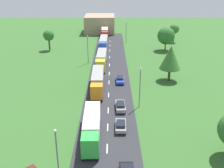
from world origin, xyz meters
name	(u,v)px	position (x,y,z in m)	size (l,w,h in m)	color
road	(107,107)	(0.00, 24.50, 0.03)	(10.00, 140.00, 0.06)	#2B2B30
lane_marking_centre	(107,116)	(0.00, 20.75, 0.07)	(0.16, 121.03, 0.01)	white
truck_lead	(91,126)	(-2.46, 13.92, 2.11)	(2.77, 12.14, 3.52)	green
truck_second	(97,80)	(-2.47, 33.25, 2.20)	(2.64, 13.02, 3.73)	orange
truck_third	(101,59)	(-2.20, 49.39, 2.20)	(2.74, 13.08, 3.73)	yellow
truck_fourth	(103,43)	(-2.21, 68.79, 2.12)	(2.71, 13.88, 3.54)	blue
truck_fifth	(104,32)	(-2.19, 86.21, 2.21)	(2.75, 11.83, 3.78)	red
car_second	(120,125)	(2.19, 16.40, 0.78)	(1.84, 4.10, 1.36)	gray
car_third	(120,106)	(2.33, 23.53, 0.83)	(1.91, 4.56, 1.44)	gray
car_fourth	(119,79)	(2.63, 37.57, 0.79)	(1.86, 4.37, 1.37)	blue
lamppost_lead	(56,154)	(-5.82, 3.93, 4.31)	(0.36, 0.36, 7.68)	slate
lamppost_second	(139,85)	(6.03, 24.81, 4.49)	(0.36, 0.36, 8.03)	slate
lamppost_third	(87,48)	(-6.16, 52.63, 4.54)	(0.36, 0.36, 8.13)	slate
lamppost_fourth	(125,31)	(5.94, 77.69, 4.39)	(0.36, 0.36, 7.84)	slate
tree_oak	(165,36)	(18.70, 66.97, 4.92)	(5.77, 5.77, 7.82)	#513823
tree_birch	(170,58)	(14.57, 39.02, 5.74)	(5.10, 5.10, 8.58)	#513823
tree_maple	(173,29)	(23.95, 78.74, 4.96)	(3.62, 3.62, 6.81)	#513823
tree_pine	(48,36)	(-20.36, 67.06, 4.98)	(3.63, 3.63, 6.86)	#513823
distant_building	(99,24)	(-4.59, 97.52, 3.62)	(12.68, 13.97, 7.24)	#9E846B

